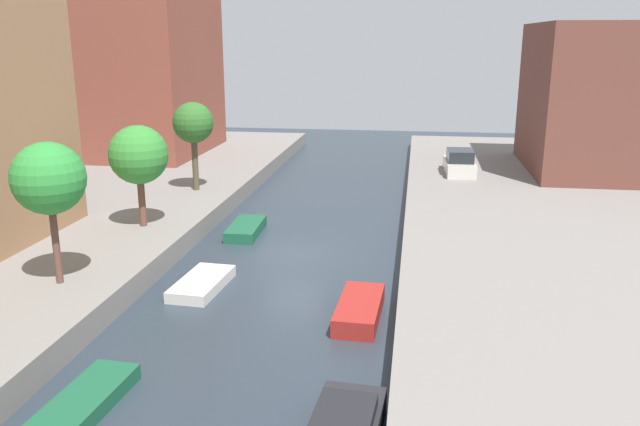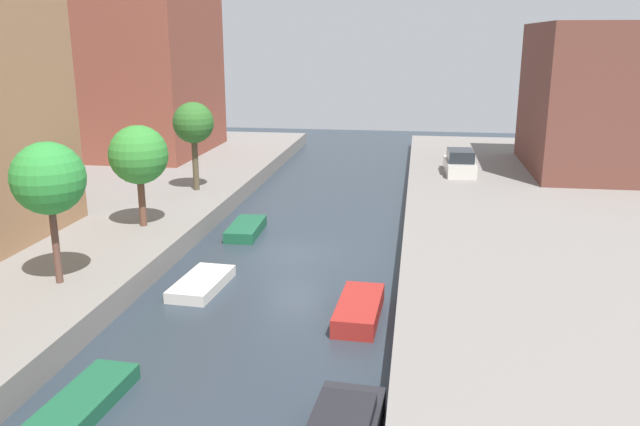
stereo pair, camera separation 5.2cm
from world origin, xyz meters
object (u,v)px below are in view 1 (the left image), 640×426
(moored_boat_left_1, at_px, (84,402))
(moored_boat_left_2, at_px, (202,283))
(parked_car, at_px, (459,163))
(apartment_tower_far, at_px, (133,4))
(street_tree_2, at_px, (138,155))
(street_tree_3, at_px, (193,124))
(low_block_right, at_px, (609,98))
(street_tree_1, at_px, (49,179))
(moored_boat_right_2, at_px, (359,310))
(moored_boat_left_3, at_px, (246,229))

(moored_boat_left_1, bearing_deg, moored_boat_left_2, 87.95)
(moored_boat_left_1, bearing_deg, parked_car, 68.13)
(parked_car, bearing_deg, apartment_tower_far, 168.39)
(street_tree_2, bearing_deg, street_tree_3, 90.00)
(apartment_tower_far, relative_size, moored_boat_left_1, 5.82)
(parked_car, bearing_deg, low_block_right, 14.99)
(street_tree_1, bearing_deg, street_tree_2, 90.00)
(parked_car, relative_size, moored_boat_left_1, 1.09)
(moored_boat_left_1, bearing_deg, low_block_right, 55.87)
(parked_car, bearing_deg, street_tree_2, -136.73)
(street_tree_2, bearing_deg, moored_boat_left_1, -72.99)
(parked_car, bearing_deg, moored_boat_left_1, -111.87)
(moored_boat_right_2, bearing_deg, street_tree_2, 148.30)
(street_tree_1, bearing_deg, moored_boat_left_2, 29.43)
(street_tree_2, distance_m, moored_boat_right_2, 13.64)
(apartment_tower_far, xyz_separation_m, street_tree_2, (8.57, -19.82, -7.75))
(apartment_tower_far, bearing_deg, parked_car, -11.61)
(moored_boat_left_2, height_order, moored_boat_left_3, moored_boat_left_3)
(low_block_right, relative_size, parked_car, 2.89)
(low_block_right, height_order, parked_car, low_block_right)
(street_tree_2, distance_m, moored_boat_left_3, 6.56)
(street_tree_2, bearing_deg, low_block_right, 34.41)
(parked_car, bearing_deg, moored_boat_right_2, -102.18)
(street_tree_2, relative_size, moored_boat_left_2, 1.33)
(apartment_tower_far, xyz_separation_m, moored_boat_left_3, (12.94, -17.26, -11.92))
(low_block_right, height_order, street_tree_1, low_block_right)
(low_block_right, xyz_separation_m, moored_boat_left_3, (-21.06, -14.85, -5.59))
(apartment_tower_far, relative_size, moored_boat_left_3, 6.14)
(apartment_tower_far, bearing_deg, moored_boat_right_2, -53.62)
(parked_car, distance_m, moored_boat_left_3, 16.79)
(parked_car, bearing_deg, street_tree_1, -125.15)
(street_tree_2, xyz_separation_m, moored_boat_left_1, (4.24, -13.85, -4.20))
(apartment_tower_far, xyz_separation_m, parked_car, (24.32, -5.00, -10.51))
(street_tree_2, distance_m, moored_boat_left_1, 15.08)
(moored_boat_left_1, bearing_deg, apartment_tower_far, 110.83)
(street_tree_1, bearing_deg, low_block_right, 44.47)
(apartment_tower_far, relative_size, parked_car, 5.35)
(street_tree_1, bearing_deg, parked_car, 54.85)
(moored_boat_left_1, distance_m, moored_boat_left_2, 8.88)
(moored_boat_left_1, bearing_deg, street_tree_1, 123.89)
(parked_car, bearing_deg, moored_boat_left_3, -132.89)
(moored_boat_right_2, bearing_deg, moored_boat_left_3, 125.49)
(street_tree_1, bearing_deg, apartment_tower_far, 107.39)
(street_tree_2, distance_m, moored_boat_left_2, 7.95)
(street_tree_1, xyz_separation_m, moored_boat_left_3, (4.36, 10.11, -4.65))
(street_tree_1, bearing_deg, moored_boat_left_3, 66.65)
(apartment_tower_far, bearing_deg, moored_boat_left_3, -53.14)
(apartment_tower_far, bearing_deg, street_tree_3, -54.81)
(street_tree_3, height_order, moored_boat_left_2, street_tree_3)
(low_block_right, bearing_deg, moored_boat_left_1, -124.13)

